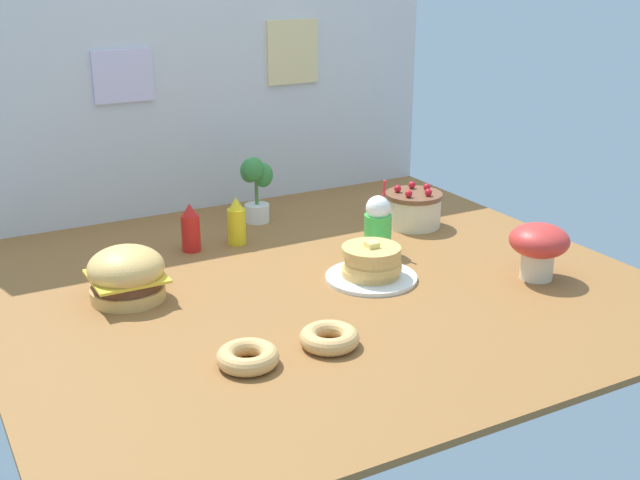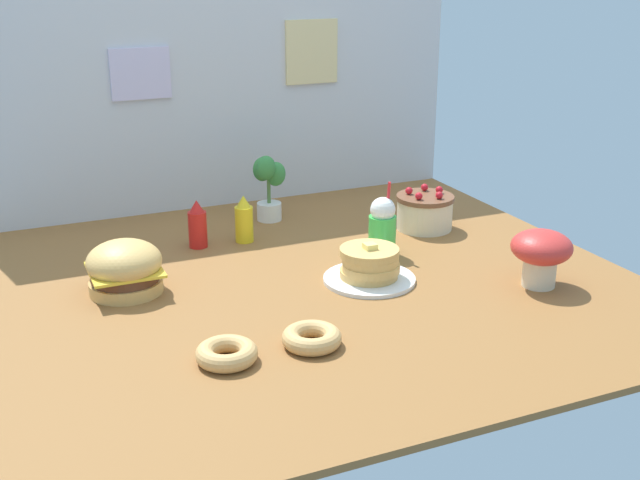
{
  "view_description": "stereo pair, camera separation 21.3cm",
  "coord_description": "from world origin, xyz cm",
  "px_view_note": "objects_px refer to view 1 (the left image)",
  "views": [
    {
      "loc": [
        -110.67,
        -205.99,
        98.4
      ],
      "look_at": [
        6.01,
        6.78,
        10.65
      ],
      "focal_mm": 45.28,
      "sensor_mm": 36.0,
      "label": 1
    },
    {
      "loc": [
        -91.56,
        -215.4,
        98.4
      ],
      "look_at": [
        6.01,
        6.78,
        10.65
      ],
      "focal_mm": 45.28,
      "sensor_mm": 36.0,
      "label": 2
    }
  ],
  "objects_px": {
    "layer_cake": "(413,209)",
    "mustard_bottle": "(237,222)",
    "burger": "(127,275)",
    "donut_pink_glaze": "(248,356)",
    "cream_soda_cup": "(378,225)",
    "ketchup_bottle": "(191,229)",
    "pancake_stack": "(372,265)",
    "donut_chocolate": "(329,337)",
    "mushroom_stool": "(539,245)",
    "potted_plant": "(256,186)"
  },
  "relations": [
    {
      "from": "burger",
      "to": "cream_soda_cup",
      "type": "distance_m",
      "value": 0.86
    },
    {
      "from": "layer_cake",
      "to": "ketchup_bottle",
      "type": "relative_size",
      "value": 1.25
    },
    {
      "from": "cream_soda_cup",
      "to": "potted_plant",
      "type": "xyz_separation_m",
      "value": [
        -0.22,
        0.51,
        0.04
      ]
    },
    {
      "from": "burger",
      "to": "layer_cake",
      "type": "height_order",
      "value": "burger"
    },
    {
      "from": "mustard_bottle",
      "to": "mushroom_stool",
      "type": "height_order",
      "value": "mushroom_stool"
    },
    {
      "from": "ketchup_bottle",
      "to": "donut_pink_glaze",
      "type": "bearing_deg",
      "value": -100.89
    },
    {
      "from": "pancake_stack",
      "to": "burger",
      "type": "bearing_deg",
      "value": 162.88
    },
    {
      "from": "ketchup_bottle",
      "to": "mustard_bottle",
      "type": "distance_m",
      "value": 0.17
    },
    {
      "from": "donut_pink_glaze",
      "to": "layer_cake",
      "type": "bearing_deg",
      "value": 35.24
    },
    {
      "from": "burger",
      "to": "ketchup_bottle",
      "type": "height_order",
      "value": "ketchup_bottle"
    },
    {
      "from": "layer_cake",
      "to": "donut_pink_glaze",
      "type": "xyz_separation_m",
      "value": [
        -0.99,
        -0.7,
        -0.04
      ]
    },
    {
      "from": "pancake_stack",
      "to": "donut_pink_glaze",
      "type": "xyz_separation_m",
      "value": [
        -0.57,
        -0.33,
        -0.02
      ]
    },
    {
      "from": "ketchup_bottle",
      "to": "cream_soda_cup",
      "type": "distance_m",
      "value": 0.64
    },
    {
      "from": "layer_cake",
      "to": "donut_chocolate",
      "type": "height_order",
      "value": "layer_cake"
    },
    {
      "from": "cream_soda_cup",
      "to": "mushroom_stool",
      "type": "distance_m",
      "value": 0.54
    },
    {
      "from": "burger",
      "to": "donut_chocolate",
      "type": "relative_size",
      "value": 1.43
    },
    {
      "from": "layer_cake",
      "to": "donut_pink_glaze",
      "type": "bearing_deg",
      "value": -144.76
    },
    {
      "from": "mustard_bottle",
      "to": "potted_plant",
      "type": "xyz_separation_m",
      "value": [
        0.17,
        0.19,
        0.06
      ]
    },
    {
      "from": "pancake_stack",
      "to": "mushroom_stool",
      "type": "xyz_separation_m",
      "value": [
        0.46,
        -0.24,
        0.06
      ]
    },
    {
      "from": "layer_cake",
      "to": "pancake_stack",
      "type": "bearing_deg",
      "value": -138.39
    },
    {
      "from": "layer_cake",
      "to": "burger",
      "type": "bearing_deg",
      "value": -172.49
    },
    {
      "from": "mushroom_stool",
      "to": "donut_chocolate",
      "type": "bearing_deg",
      "value": -173.58
    },
    {
      "from": "donut_pink_glaze",
      "to": "mushroom_stool",
      "type": "distance_m",
      "value": 1.04
    },
    {
      "from": "mushroom_stool",
      "to": "pancake_stack",
      "type": "bearing_deg",
      "value": 152.21
    },
    {
      "from": "cream_soda_cup",
      "to": "potted_plant",
      "type": "bearing_deg",
      "value": 113.7
    },
    {
      "from": "pancake_stack",
      "to": "donut_chocolate",
      "type": "bearing_deg",
      "value": -135.56
    },
    {
      "from": "donut_pink_glaze",
      "to": "mushroom_stool",
      "type": "bearing_deg",
      "value": 4.65
    },
    {
      "from": "layer_cake",
      "to": "donut_chocolate",
      "type": "bearing_deg",
      "value": -137.09
    },
    {
      "from": "mustard_bottle",
      "to": "pancake_stack",
      "type": "bearing_deg",
      "value": -64.45
    },
    {
      "from": "potted_plant",
      "to": "mushroom_stool",
      "type": "height_order",
      "value": "potted_plant"
    },
    {
      "from": "cream_soda_cup",
      "to": "pancake_stack",
      "type": "bearing_deg",
      "value": -126.94
    },
    {
      "from": "mustard_bottle",
      "to": "cream_soda_cup",
      "type": "height_order",
      "value": "cream_soda_cup"
    },
    {
      "from": "ketchup_bottle",
      "to": "cream_soda_cup",
      "type": "bearing_deg",
      "value": -30.4
    },
    {
      "from": "potted_plant",
      "to": "donut_pink_glaze",
      "type": "bearing_deg",
      "value": -115.69
    },
    {
      "from": "layer_cake",
      "to": "donut_pink_glaze",
      "type": "height_order",
      "value": "layer_cake"
    },
    {
      "from": "donut_chocolate",
      "to": "potted_plant",
      "type": "relative_size",
      "value": 0.61
    },
    {
      "from": "pancake_stack",
      "to": "ketchup_bottle",
      "type": "distance_m",
      "value": 0.66
    },
    {
      "from": "mustard_bottle",
      "to": "donut_pink_glaze",
      "type": "height_order",
      "value": "mustard_bottle"
    },
    {
      "from": "burger",
      "to": "pancake_stack",
      "type": "height_order",
      "value": "burger"
    },
    {
      "from": "mustard_bottle",
      "to": "ketchup_bottle",
      "type": "bearing_deg",
      "value": 176.08
    },
    {
      "from": "layer_cake",
      "to": "mustard_bottle",
      "type": "bearing_deg",
      "value": 168.35
    },
    {
      "from": "layer_cake",
      "to": "donut_chocolate",
      "type": "relative_size",
      "value": 1.34
    },
    {
      "from": "potted_plant",
      "to": "burger",
      "type": "bearing_deg",
      "value": -143.22
    },
    {
      "from": "ketchup_bottle",
      "to": "mustard_bottle",
      "type": "bearing_deg",
      "value": -3.92
    },
    {
      "from": "mustard_bottle",
      "to": "cream_soda_cup",
      "type": "relative_size",
      "value": 0.67
    },
    {
      "from": "burger",
      "to": "cream_soda_cup",
      "type": "xyz_separation_m",
      "value": [
        0.86,
        -0.03,
        0.02
      ]
    },
    {
      "from": "pancake_stack",
      "to": "mustard_bottle",
      "type": "relative_size",
      "value": 1.7
    },
    {
      "from": "ketchup_bottle",
      "to": "donut_pink_glaze",
      "type": "distance_m",
      "value": 0.86
    },
    {
      "from": "cream_soda_cup",
      "to": "donut_pink_glaze",
      "type": "bearing_deg",
      "value": -143.98
    },
    {
      "from": "mustard_bottle",
      "to": "potted_plant",
      "type": "distance_m",
      "value": 0.26
    }
  ]
}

